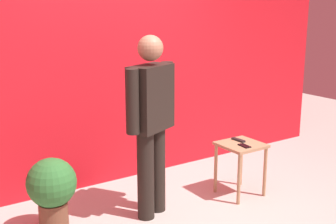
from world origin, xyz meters
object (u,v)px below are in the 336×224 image
Objects in this scene: standing_person at (151,118)px; tv_remote at (238,140)px; potted_plant at (52,189)px; side_table at (241,153)px; cell_phone at (244,146)px.

standing_person is 10.15× the size of tv_remote.
tv_remote is 0.25× the size of potted_plant.
standing_person reaches higher than side_table.
side_table is 3.95× the size of cell_phone.
potted_plant is at bearing 170.14° from tv_remote.
side_table is at bearing -7.14° from standing_person.
potted_plant reaches higher than side_table.
tv_remote is (0.08, 0.18, 0.01)m from cell_phone.
potted_plant is (-1.90, 0.41, -0.17)m from cell_phone.
standing_person is 1.14m from tv_remote.
cell_phone is 0.85× the size of tv_remote.
side_table is at bearing 71.96° from cell_phone.
standing_person is at bearing 174.55° from tv_remote.
standing_person is 1.15m from side_table.
standing_person reaches higher than tv_remote.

